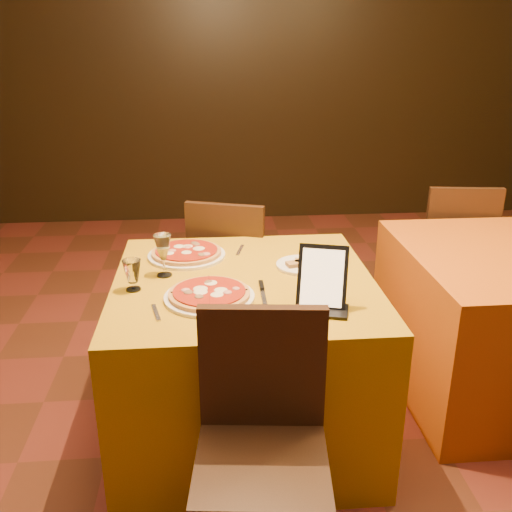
{
  "coord_description": "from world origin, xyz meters",
  "views": [
    {
      "loc": [
        -0.27,
        -2.05,
        1.71
      ],
      "look_at": [
        -0.08,
        0.15,
        0.86
      ],
      "focal_mm": 40.0,
      "sensor_mm": 36.0,
      "label": 1
    }
  ],
  "objects": [
    {
      "name": "pizza_near",
      "position": [
        -0.28,
        -0.01,
        0.77
      ],
      "size": [
        0.36,
        0.36,
        0.03
      ],
      "rotation": [
        0.0,
        0.0,
        0.38
      ],
      "color": "white",
      "rests_on": "main_table"
    },
    {
      "name": "main_table",
      "position": [
        -0.13,
        0.17,
        0.38
      ],
      "size": [
        1.1,
        1.1,
        0.75
      ],
      "primitive_type": "cube",
      "color": "#B2810B",
      "rests_on": "floor"
    },
    {
      "name": "pizza_far",
      "position": [
        -0.38,
        0.46,
        0.77
      ],
      "size": [
        0.36,
        0.36,
        0.03
      ],
      "rotation": [
        0.0,
        0.0,
        -0.26
      ],
      "color": "white",
      "rests_on": "main_table"
    },
    {
      "name": "water_glass",
      "position": [
        -0.58,
        0.1,
        0.81
      ],
      "size": [
        0.1,
        0.1,
        0.13
      ],
      "primitive_type": null,
      "rotation": [
        0.0,
        0.0,
        -0.36
      ],
      "color": "silver",
      "rests_on": "main_table"
    },
    {
      "name": "floor",
      "position": [
        0.0,
        0.0,
        -0.01
      ],
      "size": [
        6.0,
        7.0,
        0.01
      ],
      "primitive_type": "cube",
      "color": "#5E2D19",
      "rests_on": "ground"
    },
    {
      "name": "tablet",
      "position": [
        0.15,
        -0.11,
        0.87
      ],
      "size": [
        0.21,
        0.15,
        0.23
      ],
      "primitive_type": "cube",
      "rotation": [
        -0.35,
        0.0,
        -0.28
      ],
      "color": "black",
      "rests_on": "main_table"
    },
    {
      "name": "chair_main_far",
      "position": [
        -0.13,
        0.96,
        0.46
      ],
      "size": [
        0.47,
        0.47,
        0.91
      ],
      "primitive_type": null,
      "rotation": [
        0.0,
        0.0,
        2.82
      ],
      "color": "black",
      "rests_on": "floor"
    },
    {
      "name": "wine_glass",
      "position": [
        -0.47,
        0.23,
        0.84
      ],
      "size": [
        0.09,
        0.09,
        0.19
      ],
      "primitive_type": null,
      "rotation": [
        0.0,
        0.0,
        0.29
      ],
      "color": "#D5D87B",
      "rests_on": "main_table"
    },
    {
      "name": "side_table",
      "position": [
        1.23,
        0.38,
        0.38
      ],
      "size": [
        1.1,
        1.1,
        0.75
      ],
      "primitive_type": "cube",
      "color": "#B54F0B",
      "rests_on": "floor"
    },
    {
      "name": "chair_main_near",
      "position": [
        -0.13,
        -0.62,
        0.46
      ],
      "size": [
        0.42,
        0.42,
        0.91
      ],
      "primitive_type": null,
      "rotation": [
        0.0,
        0.0,
        -0.11
      ],
      "color": "black",
      "rests_on": "floor"
    },
    {
      "name": "fork_far",
      "position": [
        -0.13,
        0.51,
        0.75
      ],
      "size": [
        0.05,
        0.14,
        0.01
      ],
      "primitive_type": "cube",
      "rotation": [
        0.0,
        0.0,
        1.33
      ],
      "color": "#A4A3AA",
      "rests_on": "main_table"
    },
    {
      "name": "chair_side_far",
      "position": [
        1.23,
        1.18,
        0.46
      ],
      "size": [
        0.45,
        0.45,
        0.91
      ],
      "primitive_type": null,
      "rotation": [
        0.0,
        0.0,
        3.0
      ],
      "color": "black",
      "rests_on": "floor"
    },
    {
      "name": "cutlet_dish",
      "position": [
        0.14,
        0.29,
        0.76
      ],
      "size": [
        0.23,
        0.23,
        0.03
      ],
      "rotation": [
        0.0,
        0.0,
        -0.31
      ],
      "color": "white",
      "rests_on": "main_table"
    },
    {
      "name": "knife",
      "position": [
        -0.07,
        -0.01,
        0.75
      ],
      "size": [
        0.02,
        0.22,
        0.01
      ],
      "primitive_type": "cube",
      "rotation": [
        0.0,
        0.0,
        1.56
      ],
      "color": "silver",
      "rests_on": "main_table"
    },
    {
      "name": "fork_near",
      "position": [
        -0.48,
        -0.12,
        0.75
      ],
      "size": [
        0.05,
        0.14,
        0.01
      ],
      "primitive_type": "cube",
      "rotation": [
        0.0,
        0.0,
        1.8
      ],
      "color": "#A9AAB0",
      "rests_on": "main_table"
    },
    {
      "name": "wall_back",
      "position": [
        0.0,
        3.5,
        1.4
      ],
      "size": [
        6.0,
        0.01,
        2.8
      ],
      "primitive_type": "cube",
      "color": "black",
      "rests_on": "floor"
    }
  ]
}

